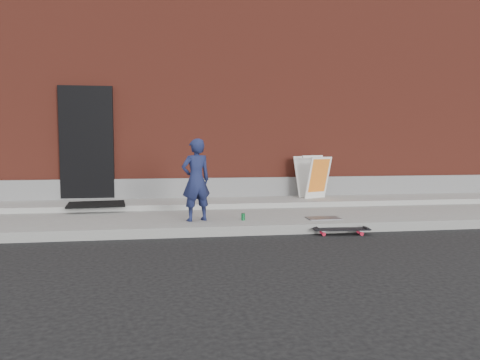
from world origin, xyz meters
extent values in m
plane|color=black|center=(0.00, 0.00, 0.00)|extent=(80.00, 80.00, 0.00)
cube|color=slate|center=(0.00, 1.50, 0.07)|extent=(20.00, 3.00, 0.15)
cube|color=gray|center=(0.00, 2.40, 0.20)|extent=(20.00, 1.20, 0.10)
cube|color=maroon|center=(0.00, 7.00, 2.50)|extent=(20.00, 8.00, 5.00)
cube|color=slate|center=(0.00, 2.97, 0.45)|extent=(20.00, 0.10, 0.40)
cube|color=black|center=(-2.60, 2.96, 1.40)|extent=(1.05, 0.12, 2.25)
imported|color=#181F45|center=(-0.55, 0.58, 0.81)|extent=(0.56, 0.45, 1.31)
cylinder|color=#B4122A|center=(1.91, -0.06, 0.03)|extent=(0.06, 0.04, 0.06)
cylinder|color=#B4122A|center=(1.89, -0.24, 0.03)|extent=(0.06, 0.04, 0.06)
cylinder|color=#B4122A|center=(1.34, 0.00, 0.03)|extent=(0.06, 0.04, 0.06)
cylinder|color=#B4122A|center=(1.32, -0.18, 0.03)|extent=(0.06, 0.04, 0.06)
cube|color=#B9B9BE|center=(1.90, -0.15, 0.07)|extent=(0.07, 0.19, 0.02)
cube|color=#B9B9BE|center=(1.33, -0.09, 0.07)|extent=(0.07, 0.19, 0.02)
cube|color=black|center=(1.62, -0.12, 0.09)|extent=(0.85, 0.31, 0.02)
cube|color=silver|center=(2.06, 2.36, 0.68)|extent=(0.58, 0.42, 0.86)
cube|color=silver|center=(1.91, 2.72, 0.68)|extent=(0.58, 0.42, 0.86)
cube|color=yellow|center=(2.06, 2.34, 0.63)|extent=(0.47, 0.33, 0.68)
cube|color=silver|center=(1.98, 2.54, 1.11)|extent=(0.50, 0.24, 0.04)
cylinder|color=#1A833F|center=(0.20, 0.52, 0.21)|extent=(0.08, 0.08, 0.11)
cube|color=black|center=(-2.30, 2.00, 0.26)|extent=(1.10, 0.93, 0.03)
cube|color=#595A5F|center=(1.53, 0.47, 0.16)|extent=(0.54, 0.35, 0.02)
camera|label=1|loc=(-0.96, -6.83, 1.41)|focal=35.00mm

